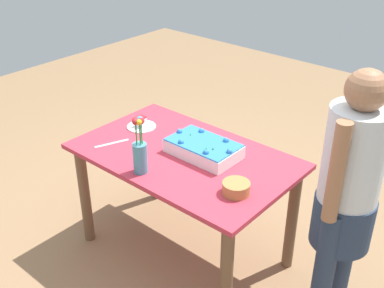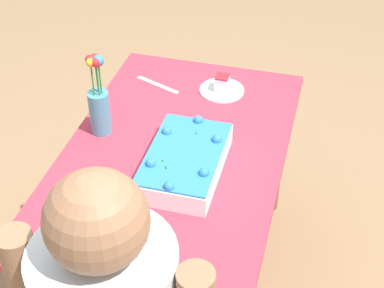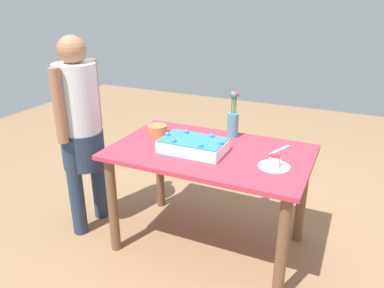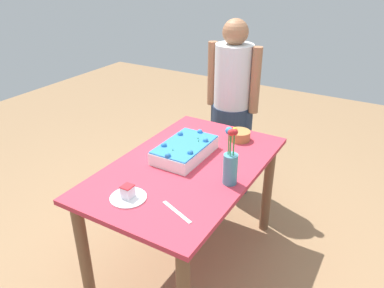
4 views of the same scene
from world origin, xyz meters
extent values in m
plane|color=#93704D|center=(0.00, 0.00, 0.00)|extent=(8.00, 8.00, 0.00)
cube|color=#C23144|center=(0.00, 0.00, 0.75)|extent=(1.34, 0.82, 0.03)
cylinder|color=brown|center=(-0.59, -0.34, 0.37)|extent=(0.07, 0.07, 0.73)
cylinder|color=brown|center=(0.59, -0.34, 0.37)|extent=(0.07, 0.07, 0.73)
cylinder|color=brown|center=(-0.59, 0.34, 0.37)|extent=(0.07, 0.07, 0.73)
cylinder|color=brown|center=(0.59, 0.34, 0.37)|extent=(0.07, 0.07, 0.73)
cube|color=white|center=(-0.09, -0.07, 0.80)|extent=(0.43, 0.26, 0.08)
cube|color=#2E7AC5|center=(-0.09, -0.07, 0.85)|extent=(0.42, 0.26, 0.01)
sphere|color=#2E7AC5|center=(0.10, -0.07, 0.85)|extent=(0.04, 0.04, 0.04)
sphere|color=#2E7AC5|center=(0.00, 0.03, 0.85)|extent=(0.04, 0.04, 0.04)
sphere|color=#2E7AC5|center=(-0.19, 0.03, 0.85)|extent=(0.04, 0.04, 0.04)
sphere|color=#2E7AC5|center=(-0.29, -0.07, 0.85)|extent=(0.04, 0.04, 0.04)
sphere|color=#2E7AC5|center=(-0.19, -0.16, 0.85)|extent=(0.04, 0.04, 0.04)
sphere|color=#2E7AC5|center=(0.00, -0.16, 0.85)|extent=(0.04, 0.04, 0.04)
cone|color=#2D8438|center=(0.02, -0.08, 0.85)|extent=(0.02, 0.02, 0.02)
cone|color=#2D8438|center=(-0.20, -0.03, 0.85)|extent=(0.02, 0.02, 0.02)
cone|color=#2D8438|center=(-0.19, -0.03, 0.85)|extent=(0.02, 0.02, 0.02)
cone|color=#2D8438|center=(-0.16, -0.01, 0.85)|extent=(0.02, 0.02, 0.02)
cylinder|color=white|center=(0.46, -0.08, 0.77)|extent=(0.19, 0.19, 0.01)
cube|color=white|center=(0.46, -0.08, 0.80)|extent=(0.06, 0.06, 0.06)
cube|color=red|center=(0.46, -0.08, 0.84)|extent=(0.06, 0.06, 0.01)
cube|color=silver|center=(0.43, 0.20, 0.76)|extent=(0.10, 0.21, 0.00)
cylinder|color=teal|center=(0.05, 0.31, 0.85)|extent=(0.08, 0.08, 0.18)
cylinder|color=#2D8438|center=(0.07, 0.31, 1.01)|extent=(0.01, 0.01, 0.14)
sphere|color=red|center=(0.07, 0.31, 1.08)|extent=(0.04, 0.04, 0.04)
cylinder|color=#2D8438|center=(0.05, 0.33, 1.01)|extent=(0.01, 0.01, 0.14)
sphere|color=red|center=(0.05, 0.33, 1.08)|extent=(0.04, 0.04, 0.04)
cylinder|color=#2D8438|center=(0.04, 0.32, 1.01)|extent=(0.01, 0.01, 0.14)
sphere|color=gold|center=(0.04, 0.32, 1.08)|extent=(0.03, 0.03, 0.03)
cylinder|color=#2D8438|center=(0.04, 0.30, 1.01)|extent=(0.01, 0.01, 0.14)
sphere|color=red|center=(0.04, 0.30, 1.08)|extent=(0.04, 0.04, 0.04)
cylinder|color=#2D8438|center=(0.05, 0.30, 1.01)|extent=(0.01, 0.01, 0.14)
sphere|color=#2E7FBC|center=(0.05, 0.30, 1.08)|extent=(0.04, 0.04, 0.04)
cylinder|color=#AD773F|center=(-0.48, 0.13, 0.79)|extent=(0.15, 0.15, 0.07)
cylinder|color=#27364F|center=(-0.97, -0.28, 0.39)|extent=(0.11, 0.11, 0.78)
cylinder|color=#27364F|center=(-0.97, -0.02, 0.39)|extent=(0.11, 0.11, 0.78)
cylinder|color=#27364F|center=(-0.97, -0.15, 0.66)|extent=(0.31, 0.32, 0.28)
cylinder|color=silver|center=(-0.97, -0.15, 1.04)|extent=(0.30, 0.30, 0.52)
sphere|color=#9D6948|center=(-0.97, -0.15, 1.39)|extent=(0.20, 0.20, 0.20)
cylinder|color=#9D6948|center=(-0.97, -0.34, 1.04)|extent=(0.08, 0.08, 0.52)
cylinder|color=#9D6948|center=(-0.97, 0.04, 1.04)|extent=(0.08, 0.08, 0.52)
camera|label=1|loc=(-1.68, 1.88, 2.21)|focal=45.00mm
camera|label=2|loc=(-1.65, -0.52, 2.16)|focal=55.00mm
camera|label=3|loc=(0.87, -2.17, 1.74)|focal=35.00mm
camera|label=4|loc=(1.69, 1.03, 1.90)|focal=35.00mm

